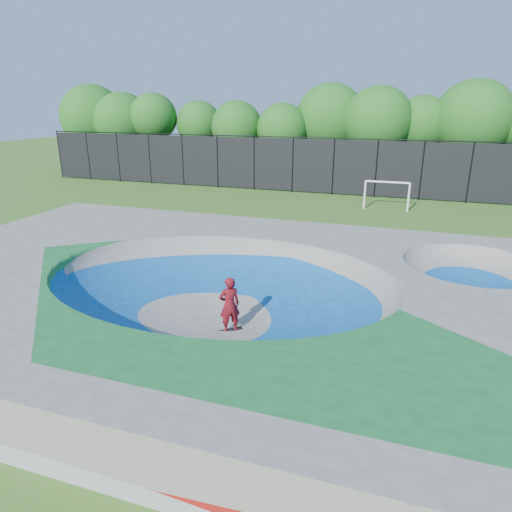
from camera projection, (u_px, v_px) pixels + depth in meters
The scene contains 7 objects.
ground at pixel (220, 317), 14.46m from camera, with size 120.00×120.00×0.00m, color #365F1A.
skate_deck at pixel (220, 295), 14.22m from camera, with size 22.00×14.00×1.50m, color gray.
skater at pixel (229, 305), 13.29m from camera, with size 0.63×0.41×1.72m, color red.
skateboard at pixel (230, 331), 13.56m from camera, with size 0.78×0.22×0.05m, color black.
soccer_goal at pixel (387, 190), 28.17m from camera, with size 2.76×0.12×1.82m.
fence at pixel (333, 166), 32.62m from camera, with size 48.09×0.09×4.04m.
treeline at pixel (345, 122), 36.19m from camera, with size 53.98×6.94×8.26m.
Camera 1 is at (5.24, -12.02, 6.52)m, focal length 32.00 mm.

